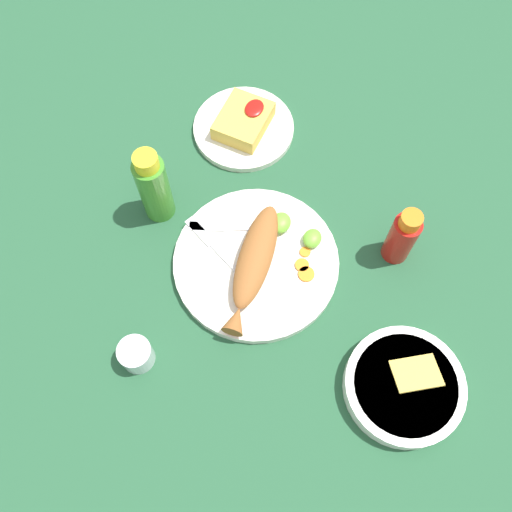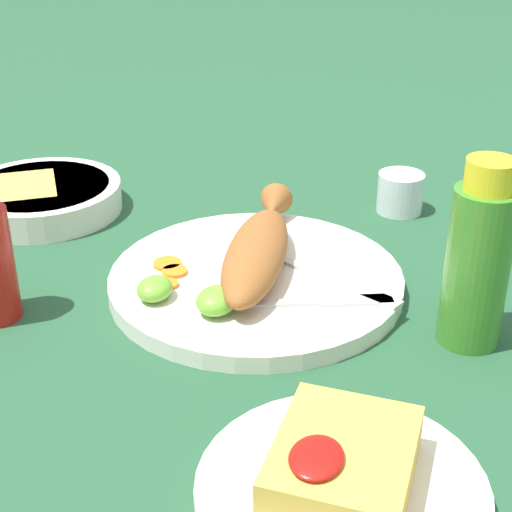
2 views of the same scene
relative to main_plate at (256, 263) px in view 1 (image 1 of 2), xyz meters
The scene contains 16 objects.
ground_plane 0.01m from the main_plate, ahead, with size 4.00×4.00×0.00m, color #235133.
main_plate is the anchor object (origin of this frame).
fried_fish 0.03m from the main_plate, behind, with size 0.26×0.09×0.04m.
fork_near 0.08m from the main_plate, 96.53° to the left, with size 0.09×0.17×0.00m.
fork_far 0.08m from the main_plate, 58.90° to the left, with size 0.08×0.18×0.00m.
carrot_slice_near 0.09m from the main_plate, 82.23° to the right, with size 0.03×0.03×0.00m, color orange.
carrot_slice_mid 0.08m from the main_plate, 72.02° to the right, with size 0.03×0.03×0.00m, color orange.
carrot_slice_far 0.09m from the main_plate, 55.08° to the right, with size 0.02×0.02×0.00m, color orange.
lime_wedge_main 0.11m from the main_plate, 44.28° to the right, with size 0.04×0.03×0.02m, color #6BB233.
lime_wedge_side 0.09m from the main_plate, ahead, with size 0.04×0.04×0.02m, color #6BB233.
hot_sauce_bottle_red 0.26m from the main_plate, 59.72° to the right, with size 0.05×0.05×0.14m.
hot_sauce_bottle_green 0.23m from the main_plate, 82.46° to the left, with size 0.06×0.06×0.18m.
salt_cup 0.27m from the main_plate, 155.83° to the left, with size 0.06×0.06×0.05m.
side_plate_fries 0.30m from the main_plate, 29.54° to the left, with size 0.21×0.21×0.01m, color white.
fries_pile 0.30m from the main_plate, 29.39° to the left, with size 0.11×0.09×0.04m.
guacamole_bowl 0.33m from the main_plate, 108.17° to the right, with size 0.20×0.20×0.05m.
Camera 1 is at (-0.38, -0.17, 0.96)m, focal length 40.00 mm.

